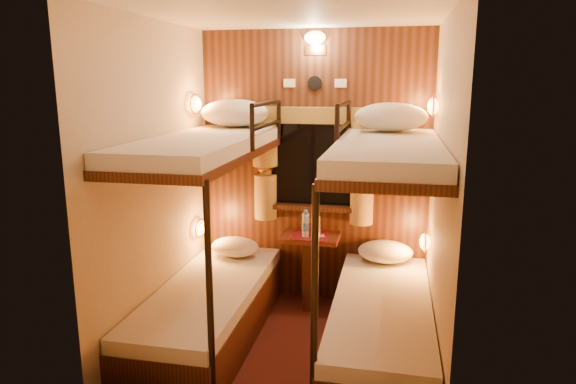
% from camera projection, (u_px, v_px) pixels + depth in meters
% --- Properties ---
extents(floor, '(2.10, 2.10, 0.00)m').
position_uv_depth(floor, '(291.00, 352.00, 3.80)').
color(floor, '#3B1011').
rests_on(floor, ground).
extents(ceiling, '(2.10, 2.10, 0.00)m').
position_uv_depth(ceiling, '(291.00, 12.00, 3.29)').
color(ceiling, silver).
rests_on(ceiling, wall_back).
extents(wall_back, '(2.40, 0.00, 2.40)m').
position_uv_depth(wall_back, '(314.00, 169.00, 4.55)').
color(wall_back, '#C6B293').
rests_on(wall_back, floor).
extents(wall_front, '(2.40, 0.00, 2.40)m').
position_uv_depth(wall_front, '(249.00, 239.00, 2.54)').
color(wall_front, '#C6B293').
rests_on(wall_front, floor).
extents(wall_left, '(0.00, 2.40, 2.40)m').
position_uv_depth(wall_left, '(157.00, 188.00, 3.75)').
color(wall_left, '#C6B293').
rests_on(wall_left, floor).
extents(wall_right, '(0.00, 2.40, 2.40)m').
position_uv_depth(wall_right, '(441.00, 201.00, 3.35)').
color(wall_right, '#C6B293').
rests_on(wall_right, floor).
extents(back_panel, '(2.00, 0.03, 2.40)m').
position_uv_depth(back_panel, '(314.00, 170.00, 4.54)').
color(back_panel, black).
rests_on(back_panel, floor).
extents(bunk_left, '(0.72, 1.90, 1.82)m').
position_uv_depth(bunk_left, '(209.00, 271.00, 3.88)').
color(bunk_left, black).
rests_on(bunk_left, floor).
extents(bunk_right, '(0.72, 1.90, 1.82)m').
position_uv_depth(bunk_right, '(383.00, 285.00, 3.62)').
color(bunk_right, black).
rests_on(bunk_right, floor).
extents(window, '(1.00, 0.12, 0.79)m').
position_uv_depth(window, '(314.00, 172.00, 4.51)').
color(window, black).
rests_on(window, back_panel).
extents(curtains, '(1.10, 0.22, 1.00)m').
position_uv_depth(curtains, '(313.00, 164.00, 4.46)').
color(curtains, olive).
rests_on(curtains, back_panel).
extents(back_fixtures, '(0.54, 0.09, 0.48)m').
position_uv_depth(back_fixtures, '(315.00, 47.00, 4.28)').
color(back_fixtures, black).
rests_on(back_fixtures, back_panel).
extents(reading_lamps, '(2.00, 0.20, 1.25)m').
position_uv_depth(reading_lamps, '(308.00, 172.00, 4.21)').
color(reading_lamps, orange).
rests_on(reading_lamps, wall_left).
extents(table, '(0.50, 0.34, 0.66)m').
position_uv_depth(table, '(310.00, 261.00, 4.53)').
color(table, '#581D14').
rests_on(table, floor).
extents(bottle_left, '(0.07, 0.07, 0.24)m').
position_uv_depth(bottle_left, '(306.00, 225.00, 4.41)').
color(bottle_left, '#99BFE5').
rests_on(bottle_left, table).
extents(bottle_right, '(0.06, 0.06, 0.22)m').
position_uv_depth(bottle_right, '(317.00, 227.00, 4.40)').
color(bottle_right, '#99BFE5').
rests_on(bottle_right, table).
extents(sachet_a, '(0.10, 0.09, 0.01)m').
position_uv_depth(sachet_a, '(320.00, 236.00, 4.43)').
color(sachet_a, silver).
rests_on(sachet_a, table).
extents(sachet_b, '(0.10, 0.08, 0.01)m').
position_uv_depth(sachet_b, '(320.00, 236.00, 4.45)').
color(sachet_b, silver).
rests_on(sachet_b, table).
extents(pillow_lower_left, '(0.43, 0.30, 0.17)m').
position_uv_depth(pillow_lower_left, '(235.00, 247.00, 4.51)').
color(pillow_lower_left, silver).
rests_on(pillow_lower_left, bunk_left).
extents(pillow_lower_right, '(0.46, 0.33, 0.18)m').
position_uv_depth(pillow_lower_right, '(385.00, 252.00, 4.36)').
color(pillow_lower_right, silver).
rests_on(pillow_lower_right, bunk_right).
extents(pillow_upper_left, '(0.59, 0.42, 0.23)m').
position_uv_depth(pillow_upper_left, '(235.00, 113.00, 4.34)').
color(pillow_upper_left, silver).
rests_on(pillow_upper_left, bunk_left).
extents(pillow_upper_right, '(0.56, 0.40, 0.22)m').
position_uv_depth(pillow_upper_right, '(391.00, 117.00, 3.95)').
color(pillow_upper_right, silver).
rests_on(pillow_upper_right, bunk_right).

